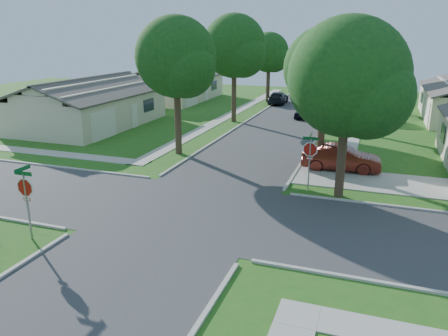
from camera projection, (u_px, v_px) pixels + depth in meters
ground at (189, 211)px, 20.02m from camera, size 100.00×100.00×0.00m
road_ns at (189, 210)px, 20.02m from camera, size 7.00×100.00×0.02m
sidewalk_ne at (358, 119)px, 41.54m from camera, size 1.20×40.00×0.04m
sidewalk_nw at (236, 112)px, 45.40m from camera, size 1.20×40.00×0.04m
driveway at (373, 181)px, 23.92m from camera, size 8.80×3.60×0.05m
stop_sign_sw at (25, 191)px, 16.67m from camera, size 1.05×0.80×2.98m
stop_sign_ne at (310, 152)px, 22.18m from camera, size 1.05×0.80×2.98m
tree_e_near at (326, 73)px, 24.98m from camera, size 4.97×4.80×8.28m
tree_e_mid at (344, 53)px, 35.63m from camera, size 5.59×5.40×9.21m
tree_e_far at (354, 51)px, 47.43m from camera, size 5.17×5.00×8.72m
tree_w_near at (177, 61)px, 27.81m from camera, size 5.38×5.20×8.97m
tree_w_mid at (235, 49)px, 38.53m from camera, size 5.80×5.60×9.56m
tree_w_far at (269, 54)px, 50.55m from camera, size 4.76×4.60×8.04m
tree_ne_corner at (349, 83)px, 20.16m from camera, size 5.80×5.60×8.66m
house_nw_near at (90, 109)px, 38.16m from camera, size 8.42×13.60×4.23m
house_nw_far at (174, 87)px, 53.49m from camera, size 8.42×13.60×4.23m
car_driveway at (341, 158)px, 25.75m from camera, size 4.58×1.71×1.49m
car_curb_east at (305, 111)px, 42.05m from camera, size 1.68×3.85×1.29m
car_curb_west at (278, 98)px, 50.62m from camera, size 2.16×4.79×1.36m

